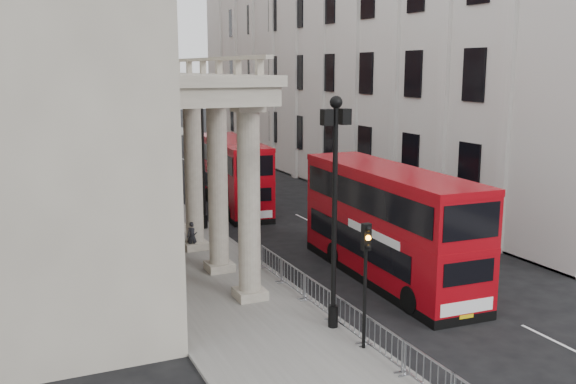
% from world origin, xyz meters
% --- Properties ---
extents(ground, '(260.00, 260.00, 0.00)m').
position_xyz_m(ground, '(0.00, 0.00, 0.00)').
color(ground, black).
rests_on(ground, ground).
extents(sidewalk_west, '(6.00, 140.00, 0.12)m').
position_xyz_m(sidewalk_west, '(-3.00, 30.00, 0.06)').
color(sidewalk_west, slate).
rests_on(sidewalk_west, ground).
extents(sidewalk_east, '(3.00, 140.00, 0.12)m').
position_xyz_m(sidewalk_east, '(13.50, 30.00, 0.06)').
color(sidewalk_east, slate).
rests_on(sidewalk_east, ground).
extents(kerb, '(0.20, 140.00, 0.14)m').
position_xyz_m(kerb, '(-0.05, 30.00, 0.07)').
color(kerb, slate).
rests_on(kerb, ground).
extents(portico_building, '(9.00, 28.00, 12.00)m').
position_xyz_m(portico_building, '(-10.50, 18.00, 6.00)').
color(portico_building, gray).
rests_on(portico_building, ground).
extents(brick_building, '(9.00, 32.00, 22.00)m').
position_xyz_m(brick_building, '(-10.50, 48.00, 11.00)').
color(brick_building, maroon).
rests_on(brick_building, ground).
extents(west_building_far, '(9.00, 30.00, 20.00)m').
position_xyz_m(west_building_far, '(-10.50, 80.00, 10.00)').
color(west_building_far, gray).
rests_on(west_building_far, ground).
extents(east_building, '(8.00, 55.00, 25.00)m').
position_xyz_m(east_building, '(16.00, 32.00, 12.50)').
color(east_building, beige).
rests_on(east_building, ground).
extents(monument_column, '(8.00, 8.00, 54.20)m').
position_xyz_m(monument_column, '(6.00, 92.00, 15.98)').
color(monument_column, '#60605E').
rests_on(monument_column, ground).
extents(lamp_post_south, '(1.05, 0.44, 8.32)m').
position_xyz_m(lamp_post_south, '(-0.60, 4.00, 4.91)').
color(lamp_post_south, black).
rests_on(lamp_post_south, sidewalk_west).
extents(lamp_post_mid, '(1.05, 0.44, 8.32)m').
position_xyz_m(lamp_post_mid, '(-0.60, 20.00, 4.91)').
color(lamp_post_mid, black).
rests_on(lamp_post_mid, sidewalk_west).
extents(lamp_post_north, '(1.05, 0.44, 8.32)m').
position_xyz_m(lamp_post_north, '(-0.60, 36.00, 4.91)').
color(lamp_post_north, black).
rests_on(lamp_post_north, sidewalk_west).
extents(traffic_light, '(0.28, 0.33, 4.30)m').
position_xyz_m(traffic_light, '(-0.50, 1.98, 3.11)').
color(traffic_light, black).
rests_on(traffic_light, sidewalk_west).
extents(crowd_barriers, '(0.50, 18.75, 1.10)m').
position_xyz_m(crowd_barriers, '(-0.35, 2.23, 0.67)').
color(crowd_barriers, gray).
rests_on(crowd_barriers, sidewalk_west).
extents(bus_near, '(3.29, 11.75, 5.03)m').
position_xyz_m(bus_near, '(4.33, 8.13, 2.63)').
color(bus_near, '#93060F').
rests_on(bus_near, ground).
extents(bus_far, '(3.52, 10.92, 4.64)m').
position_xyz_m(bus_far, '(2.97, 25.07, 2.42)').
color(bus_far, '#97070F').
rests_on(bus_far, ground).
extents(pedestrian_a, '(0.63, 0.48, 1.53)m').
position_xyz_m(pedestrian_a, '(-2.54, 15.65, 0.89)').
color(pedestrian_a, black).
rests_on(pedestrian_a, sidewalk_west).
extents(pedestrian_b, '(1.13, 1.04, 1.87)m').
position_xyz_m(pedestrian_b, '(-5.13, 20.40, 1.06)').
color(pedestrian_b, black).
rests_on(pedestrian_b, sidewalk_west).
extents(pedestrian_c, '(0.84, 0.64, 1.54)m').
position_xyz_m(pedestrian_c, '(-3.16, 16.53, 0.89)').
color(pedestrian_c, black).
rests_on(pedestrian_c, sidewalk_west).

